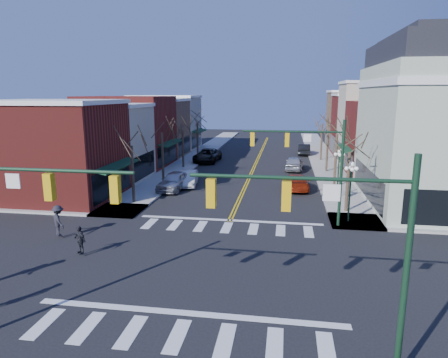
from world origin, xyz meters
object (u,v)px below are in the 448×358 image
at_px(lamppost_midblock, 339,165).
at_px(car_right_mid, 294,163).
at_px(pedestrian_dark_a, 80,240).
at_px(car_right_far, 304,149).
at_px(lamppost_corner, 351,181).
at_px(pedestrian_dark_b, 58,221).
at_px(car_left_near, 174,181).
at_px(car_right_near, 296,182).
at_px(car_left_mid, 188,178).
at_px(car_left_far, 207,155).

distance_m(lamppost_midblock, car_right_mid, 13.25).
bearing_deg(pedestrian_dark_a, car_right_far, 99.51).
bearing_deg(lamppost_corner, pedestrian_dark_b, -162.19).
distance_m(car_left_near, car_right_far, 27.34).
bearing_deg(lamppost_corner, car_right_mid, 100.08).
distance_m(lamppost_corner, lamppost_midblock, 6.50).
height_order(lamppost_midblock, pedestrian_dark_b, lamppost_midblock).
distance_m(lamppost_midblock, pedestrian_dark_a, 21.48).
bearing_deg(lamppost_corner, pedestrian_dark_a, -152.01).
xyz_separation_m(car_right_near, car_right_mid, (0.00, 9.66, 0.11)).
xyz_separation_m(lamppost_corner, car_left_mid, (-13.72, 9.41, -2.23)).
bearing_deg(pedestrian_dark_a, lamppost_midblock, 72.00).
distance_m(car_left_near, car_right_mid, 16.11).
relative_size(car_right_far, pedestrian_dark_a, 3.07).
distance_m(car_left_mid, pedestrian_dark_b, 15.90).
distance_m(car_left_mid, car_right_near, 10.32).
height_order(lamppost_midblock, car_left_near, lamppost_midblock).
distance_m(lamppost_corner, car_left_mid, 16.79).
height_order(car_right_mid, pedestrian_dark_b, pedestrian_dark_b).
relative_size(car_left_far, car_right_far, 1.27).
bearing_deg(car_right_far, car_right_near, 86.96).
relative_size(car_left_mid, car_right_mid, 0.90).
bearing_deg(car_right_near, car_left_mid, -6.32).
bearing_deg(car_left_near, car_right_near, 16.70).
height_order(lamppost_midblock, car_right_near, lamppost_midblock).
relative_size(lamppost_midblock, pedestrian_dark_a, 2.75).
bearing_deg(car_right_far, lamppost_midblock, 95.16).
bearing_deg(car_right_far, car_left_far, 34.38).
height_order(car_right_near, pedestrian_dark_b, pedestrian_dark_b).
xyz_separation_m(car_left_mid, pedestrian_dark_a, (-1.78, -17.65, 0.20)).
relative_size(car_right_near, pedestrian_dark_b, 2.56).
xyz_separation_m(lamppost_corner, car_left_near, (-14.60, 7.55, -2.11)).
relative_size(car_left_mid, car_left_far, 0.72).
distance_m(car_left_mid, pedestrian_dark_a, 17.74).
distance_m(lamppost_midblock, car_left_far, 22.36).
bearing_deg(car_right_far, car_left_near, 63.16).
relative_size(car_right_near, car_right_far, 1.03).
relative_size(lamppost_corner, car_left_far, 0.70).
bearing_deg(car_left_far, pedestrian_dark_b, -94.69).
distance_m(lamppost_corner, car_left_far, 27.58).
xyz_separation_m(car_left_near, car_left_far, (0.00, 15.75, 0.00)).
relative_size(car_left_near, car_left_far, 0.82).
height_order(car_right_mid, car_right_far, car_right_mid).
distance_m(car_left_near, pedestrian_dark_a, 15.82).
bearing_deg(pedestrian_dark_b, car_right_far, -73.14).
bearing_deg(car_left_near, pedestrian_dark_b, -98.08).
height_order(car_right_near, car_right_mid, car_right_mid).
distance_m(pedestrian_dark_a, pedestrian_dark_b, 3.61).
xyz_separation_m(lamppost_midblock, car_left_far, (-14.60, 16.80, -2.11)).
distance_m(lamppost_midblock, car_left_near, 14.79).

